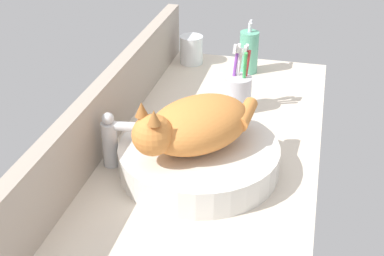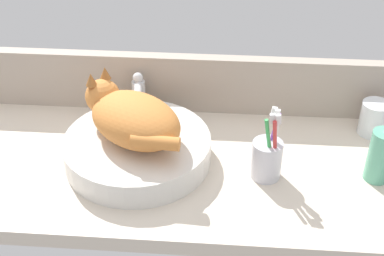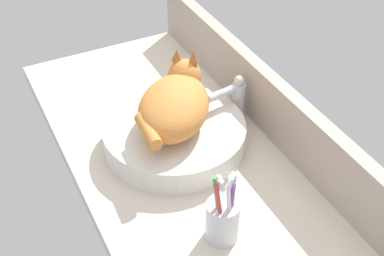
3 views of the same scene
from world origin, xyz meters
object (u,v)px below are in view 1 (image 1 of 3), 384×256
object	(u,v)px
sink_basin	(198,158)
water_glass	(191,52)
soap_dispenser	(249,52)
toothbrush_cup	(238,92)
cat	(193,125)
faucet	(114,138)

from	to	relation	value
sink_basin	water_glass	distance (cm)	62.69
soap_dispenser	toothbrush_cup	world-z (taller)	toothbrush_cup
soap_dispenser	sink_basin	bearing A→B (deg)	177.29
soap_dispenser	toothbrush_cup	bearing A→B (deg)	-177.45
soap_dispenser	water_glass	bearing A→B (deg)	81.98
cat	soap_dispenser	bearing A→B (deg)	-3.41
toothbrush_cup	water_glass	distance (cm)	35.40
cat	water_glass	distance (cm)	64.13
toothbrush_cup	sink_basin	bearing A→B (deg)	172.96
faucet	cat	bearing A→B (deg)	-85.50
water_glass	sink_basin	bearing A→B (deg)	-164.79
sink_basin	soap_dispenser	xyz separation A→B (cm)	(57.79, -2.73, 3.43)
cat	toothbrush_cup	xyz separation A→B (cm)	(32.69, -4.68, -6.90)
cat	soap_dispenser	size ratio (longest dim) A/B	1.83
water_glass	cat	bearing A→B (deg)	-165.73
faucet	water_glass	xyz separation A→B (cm)	(63.04, -2.33, -3.35)
water_glass	faucet	bearing A→B (deg)	177.88
sink_basin	toothbrush_cup	distance (cm)	31.88
cat	toothbrush_cup	world-z (taller)	cat
faucet	toothbrush_cup	xyz separation A→B (cm)	(34.11, -22.68, -1.86)
sink_basin	faucet	size ratio (longest dim) A/B	2.67
cat	faucet	bearing A→B (deg)	94.50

